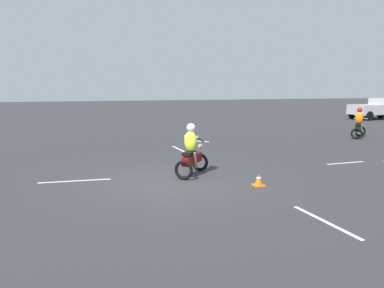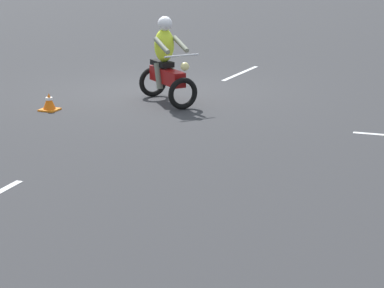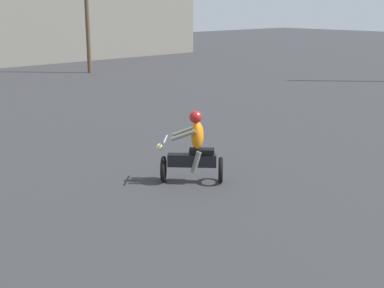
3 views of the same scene
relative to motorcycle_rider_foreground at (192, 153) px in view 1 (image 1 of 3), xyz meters
The scene contains 9 objects.
ground_plane 1.23m from the motorcycle_rider_foreground, 51.99° to the right, with size 120.00×120.00×0.00m, color #333335.
motorcycle_rider_foreground is the anchor object (origin of this frame).
motorcycle_rider_background 12.41m from the motorcycle_rider_foreground, 117.85° to the left, with size 1.40×1.43×1.66m.
pickup_truck 25.20m from the motorcycle_rider_foreground, 126.62° to the left, with size 2.28×4.28×1.73m.
traffic_cone_mid_left 2.34m from the motorcycle_rider_foreground, 41.48° to the left, with size 0.32×0.32×0.33m.
lane_stripe_e 4.98m from the motorcycle_rider_foreground, 18.99° to the left, with size 0.10×2.07×0.01m, color silver.
lane_stripe_n 6.00m from the motorcycle_rider_foreground, 93.06° to the left, with size 0.10×1.61×0.01m, color silver.
lane_stripe_w 4.92m from the motorcycle_rider_foreground, behind, with size 0.10×1.98×0.01m, color silver.
lane_stripe_s 3.62m from the motorcycle_rider_foreground, 94.08° to the right, with size 0.10×2.08×0.01m, color silver.
Camera 1 is at (10.49, -2.30, 2.81)m, focal length 35.00 mm.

